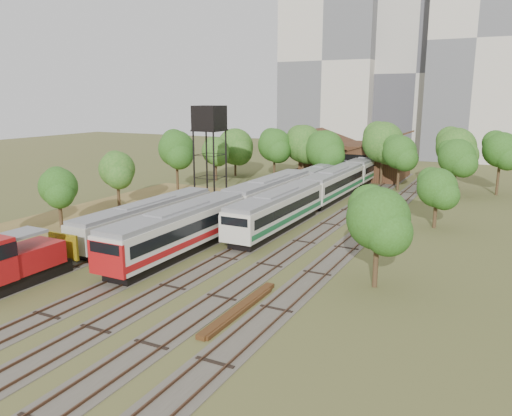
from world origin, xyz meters
The scene contains 18 objects.
ground centered at (0.00, 0.00, 0.00)m, with size 240.00×240.00×0.00m, color #475123.
dry_grass_patch centered at (-18.00, 8.00, 0.02)m, with size 14.00×60.00×0.04m, color brown.
tracks centered at (-0.67, 25.00, 0.04)m, with size 24.60×80.00×0.19m.
railcar_red_set centered at (-2.00, 18.29, 2.09)m, with size 3.20×34.57×3.96m.
railcar_green_set centered at (2.00, 37.94, 2.02)m, with size 3.09×52.08×3.82m.
railcar_rear centered at (-2.00, 45.71, 1.78)m, with size 2.72×16.08×3.36m.
shunter_locomotive centered at (-8.00, -2.11, 1.94)m, with size 3.04×8.11×3.98m.
old_grey_coach centered at (-8.00, 12.85, 1.81)m, with size 2.69×18.00×3.32m.
water_tower centered at (-12.17, 30.57, 10.10)m, with size 3.47×3.47×11.97m.
rail_pile_near centered at (8.00, 2.04, 0.15)m, with size 0.59×8.91×0.30m, color #503016.
rail_pile_far centered at (8.20, 1.72, 0.13)m, with size 0.50×8.03×0.26m, color #503016.
maintenance_shed centered at (-1.00, 57.98, 2.91)m, with size 16.45×11.55×7.58m.
tree_band_left centered at (-18.82, 16.08, 5.16)m, with size 6.44×57.92×8.57m.
tree_band_far centered at (-1.39, 49.85, 5.68)m, with size 45.27×9.20×9.48m.
tree_band_right centered at (15.35, 30.50, 4.89)m, with size 5.79×41.51×7.72m.
tower_left centered at (-18.00, 95.00, 21.00)m, with size 22.00×16.00×42.00m, color beige.
tower_centre centered at (2.00, 100.00, 18.00)m, with size 20.00×18.00×36.00m, color #B2ABA1.
tower_right centered at (14.00, 92.00, 24.00)m, with size 18.00×16.00×48.00m, color beige.
Camera 1 is at (22.19, -23.24, 13.03)m, focal length 35.00 mm.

